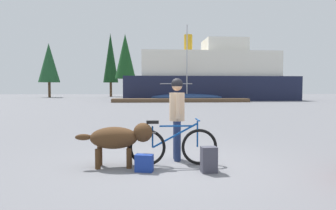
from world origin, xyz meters
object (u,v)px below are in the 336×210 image
at_px(bicycle, 173,146).
at_px(sailboat_moored, 187,97).
at_px(ferry_boat, 208,77).
at_px(dog, 119,138).
at_px(backpack, 209,160).
at_px(handbag_pannier, 144,163).
at_px(person_cyclist, 177,111).

relative_size(bicycle, sailboat_moored, 0.19).
bearing_deg(ferry_boat, dog, -104.33).
xyz_separation_m(bicycle, backpack, (0.60, -0.58, -0.15)).
bearing_deg(sailboat_moored, dog, -100.15).
height_order(backpack, sailboat_moored, sailboat_moored).
bearing_deg(dog, handbag_pannier, -39.28).
bearing_deg(backpack, sailboat_moored, 82.92).
distance_m(bicycle, ferry_boat, 36.47).
xyz_separation_m(bicycle, sailboat_moored, (4.54, 31.17, 0.10)).
bearing_deg(ferry_boat, bicycle, -102.75).
bearing_deg(bicycle, dog, -177.65).
distance_m(dog, handbag_pannier, 0.74).
bearing_deg(backpack, dog, 162.02).
bearing_deg(person_cyclist, backpack, -65.23).
relative_size(bicycle, dog, 1.18).
distance_m(person_cyclist, sailboat_moored, 31.04).
bearing_deg(handbag_pannier, sailboat_moored, 80.82).
relative_size(person_cyclist, dog, 1.17).
bearing_deg(person_cyclist, handbag_pannier, -128.08).
bearing_deg(person_cyclist, dog, -157.28).
relative_size(backpack, sailboat_moored, 0.05).
bearing_deg(handbag_pannier, bicycle, 37.63).
bearing_deg(dog, ferry_boat, 75.67).
relative_size(bicycle, handbag_pannier, 5.45).
distance_m(handbag_pannier, sailboat_moored, 32.01).
bearing_deg(dog, bicycle, 2.35).
relative_size(person_cyclist, handbag_pannier, 5.41).
relative_size(backpack, ferry_boat, 0.02).
distance_m(backpack, ferry_boat, 36.92).
xyz_separation_m(backpack, ferry_boat, (7.43, 36.05, 2.80)).
distance_m(backpack, sailboat_moored, 31.99).
bearing_deg(ferry_boat, person_cyclist, -102.71).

